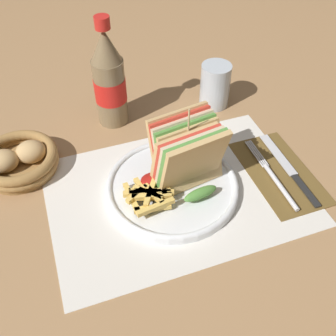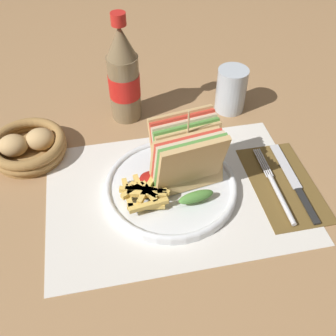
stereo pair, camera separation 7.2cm
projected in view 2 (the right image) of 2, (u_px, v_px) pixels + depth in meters
name	position (u px, v px, depth m)	size (l,w,h in m)	color
ground_plane	(168.00, 180.00, 0.76)	(4.00, 4.00, 0.00)	#9E754C
placemat	(175.00, 193.00, 0.73)	(0.47, 0.33, 0.00)	silver
plate_main	(170.00, 187.00, 0.73)	(0.25, 0.25, 0.02)	white
club_sandwich	(187.00, 157.00, 0.69)	(0.13, 0.13, 0.16)	tan
fries_pile	(144.00, 192.00, 0.69)	(0.09, 0.09, 0.02)	#E0B756
ketchup_blob	(151.00, 178.00, 0.72)	(0.04, 0.04, 0.01)	maroon
napkin	(283.00, 184.00, 0.75)	(0.12, 0.21, 0.00)	brown
fork	(277.00, 191.00, 0.72)	(0.02, 0.20, 0.01)	silver
knife	(294.00, 182.00, 0.74)	(0.02, 0.21, 0.00)	black
coke_bottle_near	(124.00, 76.00, 0.82)	(0.07, 0.07, 0.24)	#7A6647
glass_near	(231.00, 90.00, 0.88)	(0.07, 0.07, 0.10)	silver
bread_basket	(28.00, 146.00, 0.79)	(0.15, 0.15, 0.06)	olive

